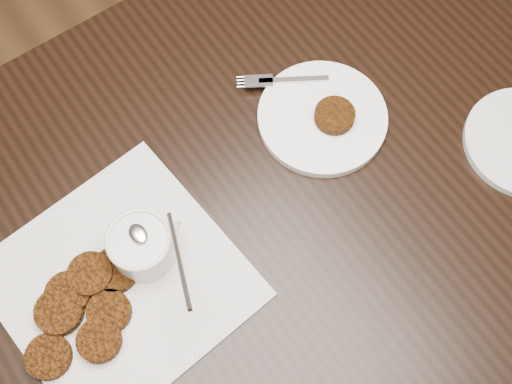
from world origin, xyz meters
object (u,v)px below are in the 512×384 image
Objects in this scene: table at (274,250)px; sauce_ramekin at (138,239)px; plate_with_patty at (323,115)px; napkin at (120,281)px.

sauce_ramekin is at bearing 177.48° from table.
plate_with_patty is at bearing 19.23° from table.
table is at bearing -160.77° from plate_with_patty.
sauce_ramekin is 0.36m from plate_with_patty.
table is 6.50× the size of plate_with_patty.
table is at bearing 0.81° from napkin.
napkin reaches higher than table.
sauce_ramekin is (-0.24, 0.01, 0.44)m from table.
sauce_ramekin is (0.05, 0.01, 0.07)m from napkin.
napkin is (-0.29, -0.00, 0.38)m from table.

